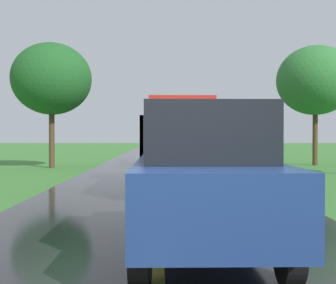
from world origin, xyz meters
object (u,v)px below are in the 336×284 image
Objects in this scene: banana_truck_near at (184,141)px; roadside_tree_far_left at (315,81)px; following_car at (203,178)px; roadside_tree_near_left at (52,79)px; banana_truck_far at (170,139)px.

banana_truck_near is 0.88× the size of roadside_tree_far_left.
following_car is at bearing -91.30° from banana_truck_near.
banana_truck_near is 11.50m from roadside_tree_near_left.
following_car is at bearing -70.49° from roadside_tree_near_left.
banana_truck_near is at bearing -88.99° from banana_truck_far.
roadside_tree_near_left is 1.54× the size of following_car.
roadside_tree_near_left is 0.96× the size of roadside_tree_far_left.
banana_truck_near is 13.88m from roadside_tree_far_left.
roadside_tree_far_left reaches higher than banana_truck_far.
roadside_tree_near_left reaches higher than banana_truck_far.
banana_truck_far is 18.62m from following_car.
banana_truck_far is at bearing 90.03° from following_car.
roadside_tree_near_left is 18.42m from following_car.
roadside_tree_near_left is (-6.22, 9.18, 3.02)m from banana_truck_near.
banana_truck_near is at bearing -125.47° from roadside_tree_far_left.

